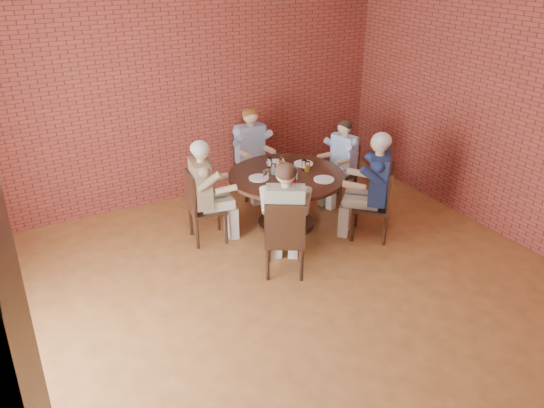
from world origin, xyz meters
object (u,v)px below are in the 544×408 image
diner_a (341,162)px  chair_e (380,200)px  dining_table (286,190)px  diner_b (252,153)px  diner_d (285,219)px  diner_e (373,186)px  chair_d (285,236)px  smartphone (324,178)px  chair_c (200,205)px  chair_a (344,170)px  chair_b (250,162)px  diner_c (206,192)px

diner_a → chair_e: size_ratio=1.26×
dining_table → diner_b: diner_b is taller
diner_d → diner_e: (1.39, 0.19, 0.02)m
diner_a → chair_d: size_ratio=1.29×
diner_d → chair_e: size_ratio=1.40×
chair_d → smartphone: size_ratio=7.65×
chair_c → chair_e: 2.27m
dining_table → chair_a: size_ratio=1.71×
chair_c → chair_e: size_ratio=0.96×
diner_b → diner_e: (0.77, -1.85, 0.03)m
diner_b → chair_d: 2.23m
smartphone → chair_b: bearing=104.8°
chair_a → chair_c: (-2.29, -0.11, 0.03)m
dining_table → diner_c: size_ratio=1.13×
diner_e → chair_e: bearing=90.0°
chair_b → chair_c: bearing=-138.2°
chair_a → diner_e: 1.12m
dining_table → diner_a: size_ratio=1.22×
diner_b → diner_d: bearing=-104.8°
chair_c → diner_d: diner_d is taller
chair_d → smartphone: bearing=-113.5°
diner_b → chair_a: bearing=-34.2°
diner_c → chair_a: bearing=-78.4°
dining_table → diner_a: 1.10m
chair_d → diner_e: bearing=-138.4°
diner_c → smartphone: size_ratio=10.72×
chair_e → diner_b: bearing=-112.7°
chair_b → diner_e: 2.10m
chair_b → diner_d: (-0.62, -2.13, 0.17)m
chair_c → chair_a: bearing=-78.9°
chair_a → diner_c: (-2.20, -0.12, 0.19)m
diner_a → diner_c: (-2.13, -0.10, 0.05)m
diner_a → chair_c: 2.22m
diner_d → chair_d: bearing=90.0°
diner_d → chair_e: bearing=-144.1°
diner_c → chair_e: size_ratio=1.37×
dining_table → chair_b: 1.17m
dining_table → chair_a: chair_a is taller
diner_c → chair_d: bearing=-151.3°
chair_b → diner_d: bearing=-104.3°
chair_d → diner_d: size_ratio=0.70×
smartphone → diner_a: bearing=44.1°
chair_a → chair_b: bearing=-143.0°
diner_d → diner_c: bearing=-35.4°
chair_d → diner_d: bearing=-90.0°
diner_e → smartphone: 0.63m
dining_table → chair_e: 1.22m
diner_d → smartphone: (0.92, 0.61, 0.07)m
diner_b → smartphone: diner_b is taller
chair_e → diner_e: 0.20m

